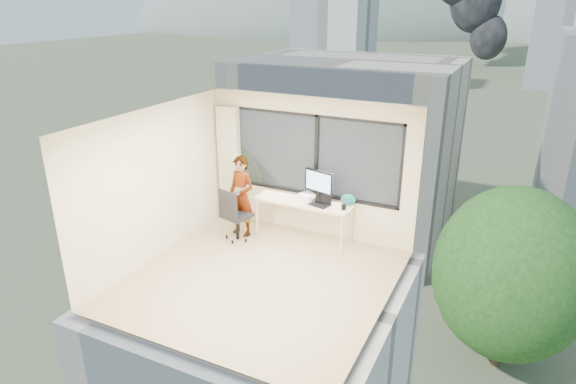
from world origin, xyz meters
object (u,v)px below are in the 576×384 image
Objects in this scene: game_console at (308,196)px; handbag at (348,199)px; monitor at (319,186)px; laptop at (320,199)px; person at (241,196)px; desk at (303,219)px; chair at (237,214)px.

game_console is 1.08× the size of handbag.
monitor is 0.25m from laptop.
laptop reaches higher than game_console.
laptop is (1.46, 0.30, 0.09)m from person.
desk is 0.95m from handbag.
chair is 3.84× the size of handbag.
game_console is 0.78× the size of laptop.
person is 5.29× the size of game_console.
game_console is (0.01, 0.17, 0.41)m from desk.
handbag is at bearing 37.02° from chair.
laptop is (0.34, -0.07, 0.49)m from desk.
monitor is (1.38, 0.43, 0.28)m from person.
person reaches higher than monitor.
person is at bearing -147.60° from monitor.
chair reaches higher than handbag.
person is (-1.11, -0.37, 0.40)m from desk.
monitor is 0.58m from handbag.
desk is at bearing -178.17° from laptop.
monitor reaches higher than laptop.
game_console is 0.42m from laptop.
person is 1.49m from laptop.
monitor reaches higher than game_console.
handbag is (0.53, 0.10, -0.20)m from monitor.
desk is at bearing -151.03° from monitor.
person is (-0.04, 0.23, 0.26)m from chair.
desk is 1.16× the size of person.
laptop reaches higher than desk.
desk is at bearing -71.71° from game_console.
laptop is (1.42, 0.54, 0.35)m from chair.
laptop is (0.08, -0.13, -0.19)m from monitor.
person is 1.99m from handbag.
chair is 1.70× the size of monitor.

